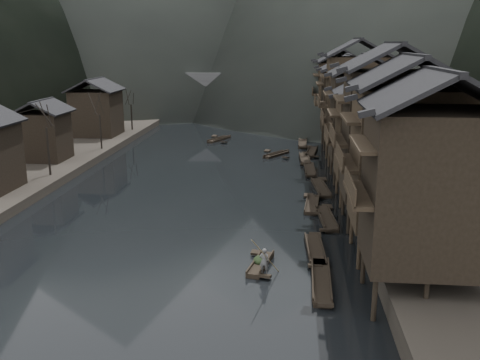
# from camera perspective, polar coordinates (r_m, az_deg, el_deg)

# --- Properties ---
(water) EXTENTS (300.00, 300.00, 0.00)m
(water) POSITION_cam_1_polar(r_m,az_deg,el_deg) (41.85, -7.90, -6.73)
(water) COLOR black
(water) RESTS_ON ground
(right_bank) EXTENTS (40.00, 200.00, 1.80)m
(right_bank) POSITION_cam_1_polar(r_m,az_deg,el_deg) (83.24, 23.33, 3.57)
(right_bank) COLOR #2D2823
(right_bank) RESTS_ON ground
(left_bank) EXTENTS (40.00, 200.00, 1.20)m
(left_bank) POSITION_cam_1_polar(r_m,az_deg,el_deg) (90.79, -23.97, 4.14)
(left_bank) COLOR #2D2823
(left_bank) RESTS_ON ground
(stilt_houses) EXTENTS (9.00, 67.60, 15.70)m
(stilt_houses) POSITION_cam_1_polar(r_m,az_deg,el_deg) (57.90, 13.42, 8.04)
(stilt_houses) COLOR black
(stilt_houses) RESTS_ON ground
(left_houses) EXTENTS (8.10, 53.20, 8.73)m
(left_houses) POSITION_cam_1_polar(r_m,az_deg,el_deg) (65.91, -21.66, 5.32)
(left_houses) COLOR black
(left_houses) RESTS_ON left_bank
(bare_trees) EXTENTS (3.76, 61.91, 7.53)m
(bare_trees) POSITION_cam_1_polar(r_m,az_deg,el_deg) (59.64, -20.94, 5.23)
(bare_trees) COLOR black
(bare_trees) RESTS_ON left_bank
(moored_sampans) EXTENTS (3.04, 55.37, 0.47)m
(moored_sampans) POSITION_cam_1_polar(r_m,az_deg,el_deg) (58.10, 7.71, -0.41)
(moored_sampans) COLOR black
(moored_sampans) RESTS_ON water
(midriver_boats) EXTENTS (12.72, 16.30, 0.45)m
(midriver_boats) POSITION_cam_1_polar(r_m,az_deg,el_deg) (78.84, 0.44, 3.69)
(midriver_boats) COLOR black
(midriver_boats) RESTS_ON water
(stone_bridge) EXTENTS (40.00, 6.00, 9.00)m
(stone_bridge) POSITION_cam_1_polar(r_m,az_deg,el_deg) (110.74, 0.57, 9.41)
(stone_bridge) COLOR #4C4C4F
(stone_bridge) RESTS_ON ground
(hero_sampan) EXTENTS (1.77, 4.62, 0.43)m
(hero_sampan) POSITION_cam_1_polar(r_m,az_deg,el_deg) (37.39, 2.21, -8.93)
(hero_sampan) COLOR black
(hero_sampan) RESTS_ON water
(cargo_heap) EXTENTS (1.00, 1.31, 0.60)m
(cargo_heap) POSITION_cam_1_polar(r_m,az_deg,el_deg) (37.37, 2.17, -8.06)
(cargo_heap) COLOR black
(cargo_heap) RESTS_ON hero_sampan
(boatman) EXTENTS (0.71, 0.51, 1.79)m
(boatman) POSITION_cam_1_polar(r_m,az_deg,el_deg) (35.50, 2.60, -8.29)
(boatman) COLOR slate
(boatman) RESTS_ON hero_sampan
(bamboo_pole) EXTENTS (1.99, 2.30, 3.39)m
(bamboo_pole) POSITION_cam_1_polar(r_m,az_deg,el_deg) (34.57, 2.99, -4.34)
(bamboo_pole) COLOR #8C7A51
(bamboo_pole) RESTS_ON boatman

